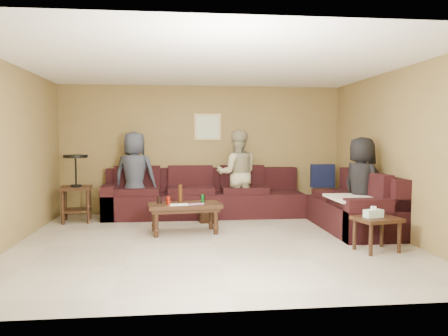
# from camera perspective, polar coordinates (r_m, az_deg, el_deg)

# --- Properties ---
(room) EXTENTS (5.60, 5.50, 2.50)m
(room) POSITION_cam_1_polar(r_m,az_deg,el_deg) (6.14, -1.49, 5.60)
(room) COLOR #AFA794
(room) RESTS_ON ground
(sectional_sofa) EXTENTS (4.65, 2.90, 0.97)m
(sectional_sofa) POSITION_cam_1_polar(r_m,az_deg,el_deg) (7.84, 3.60, -4.55)
(sectional_sofa) COLOR black
(sectional_sofa) RESTS_ON ground
(coffee_table) EXTENTS (1.17, 0.68, 0.75)m
(coffee_table) POSITION_cam_1_polar(r_m,az_deg,el_deg) (6.85, -5.20, -5.21)
(coffee_table) COLOR #331C11
(coffee_table) RESTS_ON ground
(end_table_left) EXTENTS (0.58, 0.58, 1.19)m
(end_table_left) POSITION_cam_1_polar(r_m,az_deg,el_deg) (8.12, -18.75, -2.35)
(end_table_left) COLOR #331C11
(end_table_left) RESTS_ON ground
(side_table_right) EXTENTS (0.63, 0.56, 0.60)m
(side_table_right) POSITION_cam_1_polar(r_m,az_deg,el_deg) (6.08, 19.27, -6.63)
(side_table_right) COLOR #331C11
(side_table_right) RESTS_ON ground
(waste_bin) EXTENTS (0.27, 0.27, 0.29)m
(waste_bin) POSITION_cam_1_polar(r_m,az_deg,el_deg) (7.73, -2.34, -6.03)
(waste_bin) COLOR #331C11
(waste_bin) RESTS_ON ground
(wall_art) EXTENTS (0.52, 0.04, 0.52)m
(wall_art) POSITION_cam_1_polar(r_m,az_deg,el_deg) (8.62, -2.15, 5.39)
(wall_art) COLOR tan
(wall_art) RESTS_ON ground
(person_left) EXTENTS (0.87, 0.66, 1.60)m
(person_left) POSITION_cam_1_polar(r_m,az_deg,el_deg) (8.20, -11.56, -0.91)
(person_left) COLOR #2F3441
(person_left) RESTS_ON ground
(person_middle) EXTENTS (0.81, 0.64, 1.63)m
(person_middle) POSITION_cam_1_polar(r_m,az_deg,el_deg) (8.16, 1.73, -0.76)
(person_middle) COLOR tan
(person_middle) RESTS_ON ground
(person_right) EXTENTS (0.70, 0.85, 1.50)m
(person_right) POSITION_cam_1_polar(r_m,az_deg,el_deg) (7.18, 17.49, -2.10)
(person_right) COLOR black
(person_right) RESTS_ON ground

